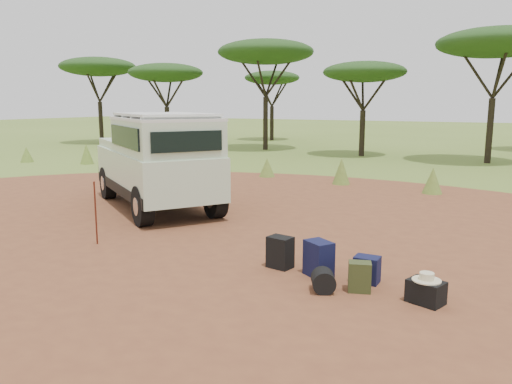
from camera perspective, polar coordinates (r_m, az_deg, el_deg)
The scene contains 13 objects.
ground at distance 9.35m, azimuth -7.59°, elevation -6.85°, with size 140.00×140.00×0.00m, color olive.
dirt_clearing at distance 9.34m, azimuth -7.59°, elevation -6.82°, with size 23.00×23.00×0.01m, color brown.
grass_fringe at distance 16.89m, azimuth 9.96°, elevation 2.12°, with size 36.60×1.60×0.90m.
acacia_treeline at distance 27.52m, azimuth 18.97°, elevation 14.11°, with size 46.70×13.20×6.26m.
safari_vehicle at distance 13.08m, azimuth -11.18°, elevation 3.28°, with size 5.28×4.49×2.47m.
walking_staff at distance 9.94m, azimuth -17.85°, elevation -2.37°, with size 0.03×0.03×1.32m, color #5F2016.
backpack_black at distance 8.36m, azimuth 2.78°, elevation -6.91°, with size 0.39×0.29×0.54m, color black.
backpack_navy at distance 8.01m, azimuth 7.17°, elevation -7.59°, with size 0.44×0.31×0.58m, color #111236.
backpack_olive at distance 7.50m, azimuth 11.75°, elevation -9.49°, with size 0.32×0.23×0.45m, color #363F1D.
duffel_navy at distance 7.88m, azimuth 12.55°, elevation -8.66°, with size 0.37×0.28×0.42m, color #111236.
hard_case at distance 7.34m, azimuth 18.84°, elevation -10.78°, with size 0.46×0.33×0.33m, color black.
stuff_sack at distance 7.42m, azimuth 7.70°, elevation -10.02°, with size 0.34×0.34×0.34m, color black.
safari_hat at distance 7.27m, azimuth 18.93°, elevation -9.25°, with size 0.39×0.39×0.11m.
Camera 1 is at (5.21, -7.26, 2.72)m, focal length 35.00 mm.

